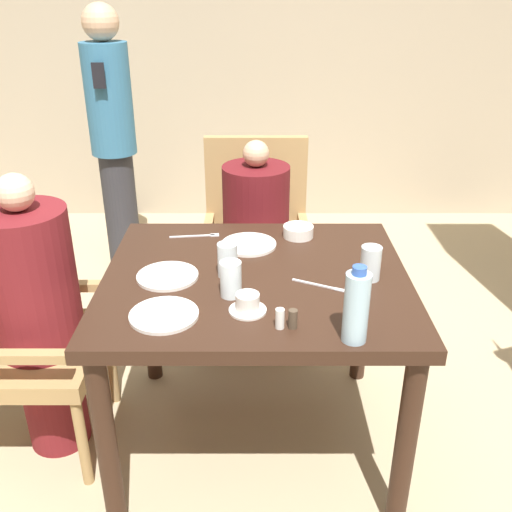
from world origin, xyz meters
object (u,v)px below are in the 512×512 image
at_px(diner_in_far_chair, 256,244).
at_px(water_bottle, 356,307).
at_px(plate_main_left, 249,244).
at_px(bowl_small, 298,231).
at_px(chair_far_side, 256,234).
at_px(plate_dessert_center, 164,315).
at_px(glass_tall_far, 228,260).
at_px(glass_tall_mid, 231,279).
at_px(standing_host, 113,135).
at_px(teacup_with_saucer, 247,304).
at_px(diner_in_left_chair, 39,317).
at_px(plate_main_right, 168,276).
at_px(chair_left_side, 1,328).
at_px(glass_tall_near, 371,263).

height_order(diner_in_far_chair, water_bottle, diner_in_far_chair).
bearing_deg(diner_in_far_chair, plate_main_left, -93.32).
distance_m(diner_in_far_chair, bowl_small, 0.50).
relative_size(chair_far_side, water_bottle, 4.19).
bearing_deg(diner_in_far_chair, chair_far_side, 90.00).
xyz_separation_m(plate_dessert_center, glass_tall_far, (0.19, 0.28, 0.06)).
bearing_deg(diner_in_far_chair, glass_tall_mid, -95.35).
relative_size(diner_in_far_chair, standing_host, 0.66).
height_order(plate_dessert_center, glass_tall_far, glass_tall_far).
bearing_deg(glass_tall_mid, bowl_small, 62.14).
relative_size(plate_main_left, teacup_with_saucer, 1.81).
height_order(bowl_small, glass_tall_mid, glass_tall_mid).
bearing_deg(standing_host, chair_far_side, -40.34).
xyz_separation_m(diner_in_left_chair, glass_tall_far, (0.71, -0.01, 0.24)).
relative_size(teacup_with_saucer, glass_tall_mid, 0.98).
distance_m(plate_main_right, water_bottle, 0.73).
height_order(chair_left_side, glass_tall_far, chair_left_side).
bearing_deg(bowl_small, plate_main_left, -155.75).
distance_m(chair_left_side, glass_tall_mid, 0.94).
xyz_separation_m(chair_left_side, glass_tall_far, (0.87, -0.01, 0.29)).
height_order(plate_main_left, teacup_with_saucer, teacup_with_saucer).
xyz_separation_m(diner_in_left_chair, bowl_small, (0.99, 0.34, 0.20)).
bearing_deg(diner_in_left_chair, diner_in_far_chair, 42.34).
bearing_deg(water_bottle, diner_in_far_chair, 103.97).
xyz_separation_m(chair_left_side, plate_main_left, (0.94, 0.24, 0.24)).
xyz_separation_m(chair_left_side, diner_in_far_chair, (0.97, 0.74, 0.01)).
height_order(teacup_with_saucer, glass_tall_near, glass_tall_near).
bearing_deg(chair_left_side, plate_main_left, 14.61).
height_order(diner_in_left_chair, plate_main_left, diner_in_left_chair).
distance_m(bowl_small, glass_tall_far, 0.44).
bearing_deg(bowl_small, plate_dessert_center, -126.68).
bearing_deg(glass_tall_near, diner_in_far_chair, 117.40).
bearing_deg(water_bottle, chair_far_side, 102.39).
bearing_deg(glass_tall_near, plate_main_left, 147.13).
xyz_separation_m(plate_main_right, water_bottle, (0.60, -0.39, 0.11)).
distance_m(diner_in_left_chair, plate_main_left, 0.84).
relative_size(plate_dessert_center, glass_tall_far, 1.77).
height_order(standing_host, glass_tall_far, standing_host).
height_order(diner_in_left_chair, glass_tall_near, diner_in_left_chair).
bearing_deg(standing_host, glass_tall_far, -64.78).
height_order(water_bottle, glass_tall_far, water_bottle).
distance_m(diner_in_left_chair, standing_host, 1.66).
distance_m(plate_main_left, glass_tall_mid, 0.40).
bearing_deg(standing_host, chair_left_side, -93.13).
height_order(plate_main_left, glass_tall_near, glass_tall_near).
distance_m(water_bottle, glass_tall_mid, 0.46).
height_order(bowl_small, glass_tall_far, glass_tall_far).
bearing_deg(plate_dessert_center, chair_left_side, 157.02).
xyz_separation_m(plate_main_left, bowl_small, (0.20, 0.09, 0.02)).
height_order(standing_host, plate_main_left, standing_host).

